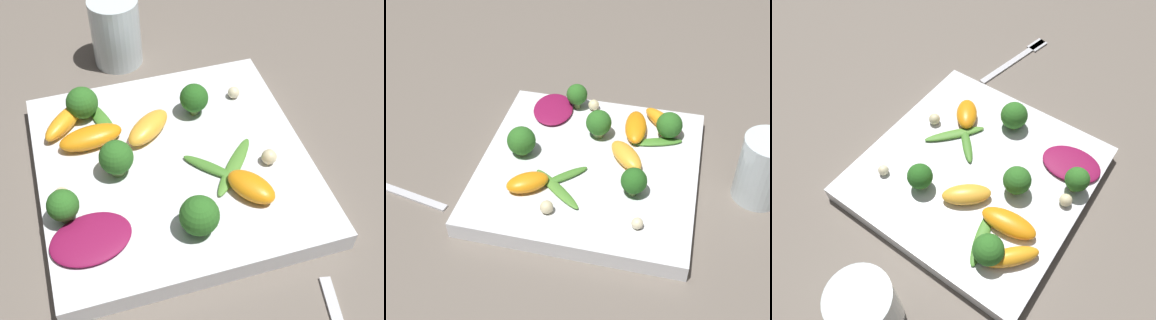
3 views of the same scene
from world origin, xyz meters
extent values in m
plane|color=#6B6056|center=(0.00, 0.00, 0.00)|extent=(2.40, 2.40, 0.00)
cube|color=white|center=(0.00, 0.00, 0.01)|extent=(0.30, 0.30, 0.03)
cylinder|color=silver|center=(-0.23, -0.02, 0.05)|extent=(0.07, 0.07, 0.10)
cube|color=silver|center=(0.26, 0.09, 0.00)|extent=(0.17, 0.04, 0.01)
cube|color=silver|center=(0.33, 0.08, 0.00)|extent=(0.04, 0.03, 0.01)
ellipsoid|color=maroon|center=(0.08, -0.11, 0.03)|extent=(0.07, 0.09, 0.01)
ellipsoid|color=orange|center=(-0.05, -0.08, 0.04)|extent=(0.04, 0.08, 0.02)
ellipsoid|color=#FCAD33|center=(-0.05, -0.02, 0.04)|extent=(0.06, 0.07, 0.02)
ellipsoid|color=orange|center=(-0.09, -0.11, 0.04)|extent=(0.07, 0.06, 0.02)
ellipsoid|color=orange|center=(0.07, 0.07, 0.04)|extent=(0.07, 0.06, 0.02)
cylinder|color=#84AD5B|center=(-0.10, -0.08, 0.03)|extent=(0.01, 0.01, 0.01)
sphere|color=#2D6B23|center=(-0.10, -0.08, 0.05)|extent=(0.04, 0.04, 0.04)
cylinder|color=#7A9E51|center=(-0.07, 0.05, 0.03)|extent=(0.01, 0.01, 0.01)
sphere|color=#26601E|center=(-0.07, 0.05, 0.05)|extent=(0.03, 0.03, 0.03)
cylinder|color=#7A9E51|center=(0.00, -0.06, 0.03)|extent=(0.02, 0.02, 0.01)
sphere|color=#2D6B23|center=(0.00, -0.06, 0.05)|extent=(0.04, 0.04, 0.04)
cylinder|color=#84AD5B|center=(0.10, 0.00, 0.03)|extent=(0.01, 0.01, 0.01)
sphere|color=#2D6B23|center=(0.10, 0.00, 0.05)|extent=(0.04, 0.04, 0.04)
cylinder|color=#7A9E51|center=(0.05, -0.13, 0.03)|extent=(0.01, 0.01, 0.02)
sphere|color=#2D6B23|center=(0.05, -0.13, 0.05)|extent=(0.03, 0.03, 0.03)
ellipsoid|color=#47842D|center=(0.02, 0.04, 0.03)|extent=(0.06, 0.06, 0.01)
ellipsoid|color=#47842D|center=(-0.09, -0.07, 0.03)|extent=(0.08, 0.04, 0.01)
ellipsoid|color=#518E33|center=(0.03, 0.06, 0.03)|extent=(0.08, 0.07, 0.01)
sphere|color=beige|center=(0.02, -0.13, 0.03)|extent=(0.02, 0.02, 0.02)
sphere|color=beige|center=(-0.08, 0.10, 0.03)|extent=(0.01, 0.01, 0.01)
sphere|color=beige|center=(0.03, 0.10, 0.03)|extent=(0.02, 0.02, 0.02)
camera|label=1|loc=(0.39, -0.10, 0.47)|focal=50.00mm
camera|label=2|loc=(-0.11, 0.54, 0.53)|focal=50.00mm
camera|label=3|loc=(-0.26, -0.16, 0.46)|focal=35.00mm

